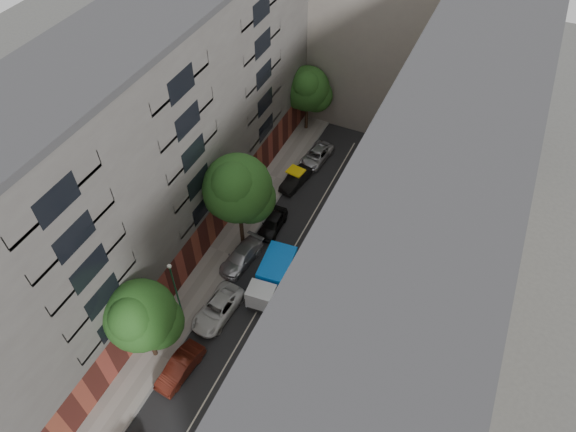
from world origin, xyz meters
The scene contains 23 objects.
ground centered at (0.00, 0.00, 0.00)m, with size 120.00×120.00×0.00m, color #4C4C49.
road_surface centered at (0.00, 0.00, 0.01)m, with size 8.00×44.00×0.02m, color black.
sidewalk_left centered at (-5.50, 0.00, 0.07)m, with size 3.00×44.00×0.15m, color gray.
sidewalk_right centered at (5.50, 0.00, 0.07)m, with size 3.00×44.00×0.15m, color gray.
building_left centered at (-11.00, 0.00, 10.00)m, with size 8.00×44.00×20.00m, color #504D4A.
building_right centered at (11.00, 0.00, 10.00)m, with size 8.00×44.00×20.00m, color #C2AD96.
building_endcap centered at (0.00, 28.00, 9.00)m, with size 18.00×12.00×18.00m, color slate.
tarp_truck centered at (0.15, -1.52, 1.49)m, with size 2.84×6.05×2.70m.
car_left_1 centered at (-2.80, -11.40, 0.73)m, with size 1.55×4.46×1.47m, color #49170E.
car_left_2 centered at (-2.80, -5.80, 0.73)m, with size 2.41×5.22×1.45m, color silver.
car_left_3 centered at (-3.60, -0.20, 0.72)m, with size 2.01×4.94×1.43m, color silver.
car_left_4 centered at (-2.80, 4.56, 0.72)m, with size 1.69×4.21×1.43m, color black.
car_left_5 centered at (-3.31, 11.00, 0.70)m, with size 1.48×4.26×1.40m, color black.
car_left_6 centered at (-2.80, 15.32, 0.67)m, with size 2.21×4.79×1.33m, color #B9B8BE.
car_right_1 centered at (3.58, -8.80, 0.65)m, with size 1.82×4.47×1.30m, color slate.
car_right_2 centered at (3.60, -3.20, 0.65)m, with size 1.54×3.83×1.30m, color #152F1E.
car_right_3 centered at (3.21, 3.60, 0.75)m, with size 1.58×4.53×1.49m, color silver.
car_right_4 centered at (3.60, 9.80, 0.75)m, with size 2.49×5.40×1.50m, color slate.
tree_near centered at (-5.29, -11.11, 5.50)m, with size 5.40×5.14×8.16m.
tree_mid centered at (-4.50, 1.78, 6.73)m, with size 6.07×5.90×9.91m.
tree_far centered at (-5.90, 19.89, 5.21)m, with size 5.16×4.87×7.72m.
lamp_post centered at (-5.64, -6.89, 4.01)m, with size 0.36×0.36×6.23m.
pedestrian centered at (4.50, 4.83, 1.03)m, with size 0.64×0.42×1.75m, color black.
Camera 1 is at (11.91, -24.16, 36.51)m, focal length 32.00 mm.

